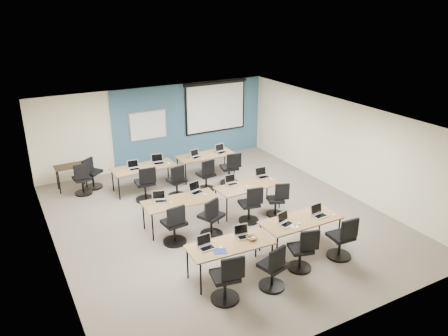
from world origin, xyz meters
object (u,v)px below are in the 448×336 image
training_table_front_left (230,246)px  laptop_9 (158,161)px  training_table_back_right (206,156)px  laptop_0 (206,245)px  laptop_11 (221,150)px  utility_table (70,169)px  laptop_3 (319,213)px  task_chair_11 (230,171)px  task_chair_6 (250,207)px  task_chair_0 (227,282)px  task_chair_7 (277,202)px  task_chair_10 (207,177)px  training_table_mid_left (181,202)px  laptop_5 (196,190)px  spare_chair_a (92,176)px  laptop_4 (160,199)px  laptop_2 (285,221)px  task_chair_4 (175,227)px  laptop_7 (262,175)px  task_chair_8 (146,187)px  spare_chair_b (82,182)px  laptop_10 (196,156)px  projector_screen (216,104)px  task_chair_2 (302,253)px  laptop_1 (243,234)px  laptop_6 (232,182)px  task_chair_3 (342,241)px  training_table_back_left (144,168)px  task_chair_5 (211,220)px  task_chair_1 (273,271)px  whiteboard (148,125)px  task_chair_9 (177,184)px  training_table_mid_right (248,187)px  training_table_front_right (301,221)px

training_table_front_left → laptop_9: bearing=89.1°
training_table_back_right → laptop_0: laptop_0 is taller
laptop_11 → utility_table: size_ratio=0.39×
laptop_3 → task_chair_11: (-0.06, 4.01, -0.37)m
task_chair_6 → task_chair_0: bearing=-119.5°
laptop_9 → laptop_11: (2.12, -0.05, -0.00)m
task_chair_7 → task_chair_10: 2.50m
laptop_3 → utility_table: size_ratio=0.38×
training_table_mid_left → laptop_5: size_ratio=5.40×
spare_chair_a → utility_table: bearing=116.5°
laptop_4 → laptop_0: bearing=-70.9°
task_chair_11 → laptop_2: bearing=-90.2°
task_chair_4 → task_chair_10: task_chair_4 is taller
laptop_5 → laptop_7: 2.05m
task_chair_8 → spare_chair_b: bearing=143.9°
task_chair_8 → task_chair_6: bearing=-47.4°
laptop_10 → task_chair_0: bearing=-123.1°
training_table_back_right → task_chair_6: bearing=-96.0°
training_table_back_right → laptop_10: (-0.38, -0.05, 0.10)m
projector_screen → task_chair_2: 7.60m
laptop_2 → laptop_10: laptop_2 is taller
laptop_7 → spare_chair_a: size_ratio=0.34×
laptop_1 → laptop_6: 2.75m
projector_screen → task_chair_3: 7.48m
laptop_9 → spare_chair_b: 2.26m
spare_chair_b → laptop_11: bearing=-13.6°
training_table_back_left → spare_chair_a: size_ratio=1.85×
task_chair_5 → task_chair_10: size_ratio=1.04×
task_chair_1 → laptop_11: 6.15m
laptop_4 → whiteboard: bearing=92.0°
task_chair_0 → laptop_11: task_chair_0 is taller
task_chair_9 → spare_chair_a: bearing=127.2°
laptop_0 → laptop_3: 2.88m
training_table_mid_right → laptop_1: 2.66m
training_table_front_left → laptop_11: laptop_11 is taller
training_table_mid_left → training_table_mid_right: size_ratio=1.06×
laptop_2 → utility_table: bearing=106.5°
task_chair_5 → task_chair_9: (0.14, 2.44, -0.02)m
laptop_0 → laptop_9: laptop_9 is taller
task_chair_8 → task_chair_10: (1.82, -0.17, -0.03)m
laptop_4 → spare_chair_a: bearing=124.6°
training_table_back_right → task_chair_1: task_chair_1 is taller
laptop_9 → training_table_back_left: bearing=-162.5°
training_table_front_right → laptop_7: laptop_7 is taller
task_chair_8 → training_table_mid_right: bearing=-35.1°
task_chair_10 → laptop_11: (1.00, 0.97, 0.39)m
whiteboard → spare_chair_a: whiteboard is taller
laptop_6 → task_chair_9: 1.75m
training_table_front_right → laptop_10: bearing=94.3°
laptop_7 → laptop_10: (-0.95, 2.32, -0.00)m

